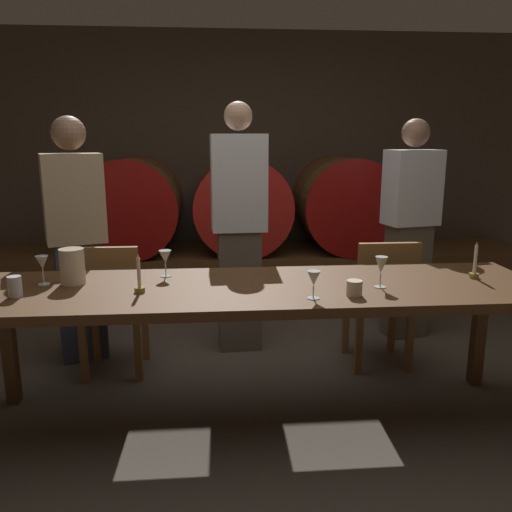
{
  "coord_description": "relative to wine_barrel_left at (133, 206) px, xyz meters",
  "views": [
    {
      "loc": [
        -0.26,
        -2.65,
        1.53
      ],
      "look_at": [
        -0.02,
        0.22,
        0.87
      ],
      "focal_mm": 36.63,
      "sensor_mm": 36.0,
      "label": 1
    }
  ],
  "objects": [
    {
      "name": "wine_glass_center_right",
      "position": [
        1.24,
        -2.8,
        -0.0
      ],
      "size": [
        0.07,
        0.07,
        0.14
      ],
      "color": "silver",
      "rests_on": "dining_table"
    },
    {
      "name": "barrel_shelf",
      "position": [
        1.03,
        0.0,
        -0.66
      ],
      "size": [
        5.77,
        0.9,
        0.41
      ],
      "primitive_type": "cube",
      "color": "brown",
      "rests_on": "ground"
    },
    {
      "name": "candle_right",
      "position": [
        2.19,
        -2.51,
        -0.04
      ],
      "size": [
        0.05,
        0.05,
        0.2
      ],
      "color": "olive",
      "rests_on": "dining_table"
    },
    {
      "name": "wine_glass_far_right",
      "position": [
        1.62,
        -2.64,
        0.02
      ],
      "size": [
        0.06,
        0.06,
        0.16
      ],
      "color": "silver",
      "rests_on": "dining_table"
    },
    {
      "name": "guest_left",
      "position": [
        -0.15,
        -1.6,
        -0.02
      ],
      "size": [
        0.44,
        0.36,
        1.66
      ],
      "rotation": [
        0.0,
        0.0,
        3.49
      ],
      "color": "#33384C",
      "rests_on": "ground"
    },
    {
      "name": "ground_plane",
      "position": [
        1.03,
        -2.5,
        -0.87
      ],
      "size": [
        8.34,
        8.34,
        0.0
      ],
      "primitive_type": "plane",
      "color": "#4C443A"
    },
    {
      "name": "guest_center",
      "position": [
        0.96,
        -1.51,
        0.03
      ],
      "size": [
        0.39,
        0.26,
        1.76
      ],
      "rotation": [
        0.0,
        0.0,
        3.19
      ],
      "color": "brown",
      "rests_on": "ground"
    },
    {
      "name": "cup_right",
      "position": [
        1.45,
        -2.77,
        -0.06
      ],
      "size": [
        0.08,
        0.08,
        0.08
      ],
      "primitive_type": "cylinder",
      "color": "beige",
      "rests_on": "dining_table"
    },
    {
      "name": "wine_glass_center_left",
      "position": [
        0.51,
        -2.34,
        0.01
      ],
      "size": [
        0.07,
        0.07,
        0.15
      ],
      "color": "silver",
      "rests_on": "dining_table"
    },
    {
      "name": "candle_left",
      "position": [
        0.41,
        -2.63,
        -0.04
      ],
      "size": [
        0.05,
        0.05,
        0.2
      ],
      "color": "olive",
      "rests_on": "dining_table"
    },
    {
      "name": "cup_left",
      "position": [
        -0.18,
        -2.65,
        -0.05
      ],
      "size": [
        0.07,
        0.07,
        0.1
      ],
      "primitive_type": "cylinder",
      "color": "silver",
      "rests_on": "dining_table"
    },
    {
      "name": "wine_barrel_center",
      "position": [
        1.06,
        0.0,
        0.0
      ],
      "size": [
        0.93,
        0.92,
        0.93
      ],
      "color": "brown",
      "rests_on": "barrel_shelf"
    },
    {
      "name": "wine_glass_far_left",
      "position": [
        -0.11,
        -2.45,
        0.02
      ],
      "size": [
        0.06,
        0.06,
        0.15
      ],
      "color": "white",
      "rests_on": "dining_table"
    },
    {
      "name": "pitcher",
      "position": [
        0.04,
        -2.44,
        -0.0
      ],
      "size": [
        0.13,
        0.13,
        0.19
      ],
      "color": "beige",
      "rests_on": "dining_table"
    },
    {
      "name": "wine_barrel_right",
      "position": [
        2.09,
        0.0,
        0.0
      ],
      "size": [
        0.93,
        0.92,
        0.93
      ],
      "color": "brown",
      "rests_on": "barrel_shelf"
    },
    {
      "name": "chair_left",
      "position": [
        0.12,
        -1.91,
        -0.38
      ],
      "size": [
        0.41,
        0.41,
        0.88
      ],
      "rotation": [
        0.0,
        0.0,
        3.12
      ],
      "color": "brown",
      "rests_on": "ground"
    },
    {
      "name": "guest_right",
      "position": [
        2.26,
        -1.37,
        -0.02
      ],
      "size": [
        0.42,
        0.31,
        1.66
      ],
      "rotation": [
        0.0,
        0.0,
        3.35
      ],
      "color": "brown",
      "rests_on": "ground"
    },
    {
      "name": "dining_table",
      "position": [
        1.0,
        -2.56,
        -0.16
      ],
      "size": [
        2.98,
        0.79,
        0.77
      ],
      "color": "#4C2D16",
      "rests_on": "ground"
    },
    {
      "name": "back_wall",
      "position": [
        1.03,
        0.55,
        0.42
      ],
      "size": [
        6.41,
        0.24,
        2.58
      ],
      "primitive_type": "cube",
      "color": "#473A2D",
      "rests_on": "ground"
    },
    {
      "name": "wine_barrel_left",
      "position": [
        0.0,
        0.0,
        0.0
      ],
      "size": [
        0.93,
        0.92,
        0.93
      ],
      "color": "brown",
      "rests_on": "barrel_shelf"
    },
    {
      "name": "chair_right",
      "position": [
        1.88,
        -1.93,
        -0.38
      ],
      "size": [
        0.4,
        0.4,
        0.88
      ],
      "rotation": [
        0.0,
        0.0,
        3.14
      ],
      "color": "brown",
      "rests_on": "ground"
    }
  ]
}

